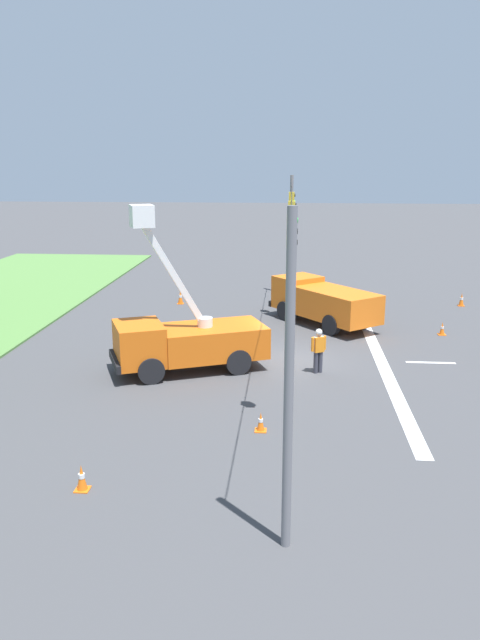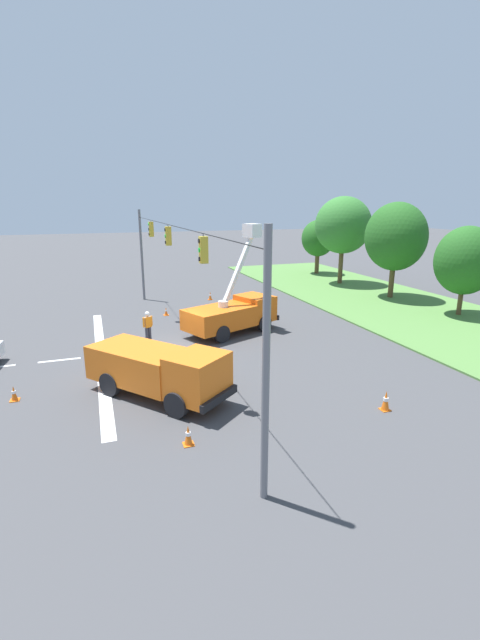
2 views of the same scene
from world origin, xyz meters
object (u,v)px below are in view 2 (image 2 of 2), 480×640
object	(u,v)px
utility_truck_support_near	(159,369)
traffic_cone_far_left	(14,394)
tree_west	(343,225)
traffic_cone_foreground_left	(210,296)
tree_centre	(396,237)
tree_east	(466,261)
traffic_cone_mid_left	(188,435)
traffic_cone_mid_right	(386,401)
road_worker	(148,325)
traffic_cone_lane_edge_b	(166,311)
tree_far_west	(318,238)
utility_truck_bucket_lift	(233,312)
traffic_cone_lane_edge_a	(154,356)

from	to	relation	value
utility_truck_support_near	traffic_cone_far_left	world-z (taller)	utility_truck_support_near
tree_west	traffic_cone_foreground_left	world-z (taller)	tree_west
tree_centre	tree_east	size ratio (longest dim) A/B	1.25
traffic_cone_foreground_left	traffic_cone_mid_left	world-z (taller)	traffic_cone_mid_left
traffic_cone_mid_right	traffic_cone_far_left	distance (m)	14.61
utility_truck_support_near	tree_east	bearing A→B (deg)	105.74
road_worker	tree_west	bearing A→B (deg)	121.14
tree_centre	road_worker	world-z (taller)	tree_centre
traffic_cone_foreground_left	traffic_cone_lane_edge_b	world-z (taller)	traffic_cone_foreground_left
tree_far_west	tree_centre	distance (m)	13.23
tree_west	traffic_cone_lane_edge_b	xyz separation A→B (m)	(6.56, -18.16, -5.35)
tree_far_west	traffic_cone_mid_left	xyz separation A→B (m)	(29.74, -21.18, -3.60)
road_worker	traffic_cone_mid_left	bearing A→B (deg)	-1.09
tree_east	road_worker	xyz separation A→B (m)	(-1.30, -21.36, -2.88)
utility_truck_support_near	traffic_cone_lane_edge_b	xyz separation A→B (m)	(-13.06, 2.48, -0.92)
tree_east	utility_truck_bucket_lift	bearing A→B (deg)	-95.04
tree_west	utility_truck_bucket_lift	world-z (taller)	tree_west
tree_centre	road_worker	distance (m)	21.60
tree_west	utility_truck_support_near	distance (m)	28.82
tree_centre	traffic_cone_lane_edge_b	xyz separation A→B (m)	(-0.47, -18.63, -4.76)
tree_far_west	utility_truck_support_near	world-z (taller)	tree_far_west
utility_truck_bucket_lift	traffic_cone_lane_edge_a	world-z (taller)	utility_truck_bucket_lift
tree_far_west	tree_centre	size ratio (longest dim) A/B	0.76
tree_far_west	utility_truck_support_near	size ratio (longest dim) A/B	0.96
traffic_cone_foreground_left	traffic_cone_mid_left	bearing A→B (deg)	-17.17
utility_truck_support_near	traffic_cone_foreground_left	size ratio (longest dim) A/B	9.03
tree_west	road_worker	world-z (taller)	tree_west
road_worker	traffic_cone_lane_edge_b	world-z (taller)	road_worker
traffic_cone_foreground_left	traffic_cone_lane_edge_a	bearing A→B (deg)	-26.47
tree_centre	tree_far_west	bearing A→B (deg)	178.36
road_worker	traffic_cone_lane_edge_b	size ratio (longest dim) A/B	2.92
traffic_cone_mid_right	traffic_cone_far_left	world-z (taller)	traffic_cone_mid_right
tree_centre	traffic_cone_foreground_left	distance (m)	15.71
road_worker	traffic_cone_foreground_left	bearing A→B (deg)	146.62
traffic_cone_foreground_left	traffic_cone_lane_edge_b	distance (m)	5.79
road_worker	traffic_cone_mid_right	bearing A→B (deg)	32.80
utility_truck_support_near	traffic_cone_far_left	xyz separation A→B (m)	(-1.52, -5.57, -0.90)
tree_centre	traffic_cone_mid_right	xyz separation A→B (m)	(16.64, -13.17, -4.66)
tree_far_west	road_worker	distance (m)	27.99
tree_east	utility_truck_bucket_lift	distance (m)	16.48
tree_west	traffic_cone_mid_right	size ratio (longest dim) A/B	10.57
traffic_cone_foreground_left	tree_east	bearing A→B (deg)	54.50
tree_west	traffic_cone_far_left	distance (m)	32.30
tree_far_west	traffic_cone_lane_edge_a	xyz separation A→B (m)	(21.70, -21.13, -3.63)
traffic_cone_far_left	utility_truck_bucket_lift	bearing A→B (deg)	118.41
traffic_cone_far_left	traffic_cone_foreground_left	bearing A→B (deg)	141.35
tree_far_west	traffic_cone_foreground_left	world-z (taller)	tree_far_west
tree_west	road_worker	xyz separation A→B (m)	(12.16, -20.12, -4.64)
tree_centre	traffic_cone_lane_edge_b	size ratio (longest dim) A/B	12.84
traffic_cone_foreground_left	traffic_cone_lane_edge_b	bearing A→B (deg)	-47.79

